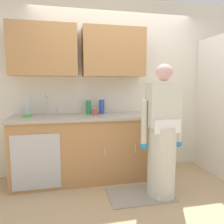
{
  "coord_description": "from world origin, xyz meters",
  "views": [
    {
      "loc": [
        -0.77,
        -2.4,
        1.38
      ],
      "look_at": [
        -0.14,
        0.55,
        1.0
      ],
      "focal_mm": 34.93,
      "sensor_mm": 36.0,
      "label": 1
    }
  ],
  "objects_px": {
    "person_at_sink": "(162,142)",
    "bottle_water_short": "(102,107)",
    "cup_by_sink": "(95,112)",
    "sponge": "(27,116)",
    "sink": "(50,118)",
    "bottle_dish_liquid": "(89,107)",
    "bottle_soap": "(27,107)",
    "knife_on_counter": "(125,113)"
  },
  "relations": [
    {
      "from": "bottle_soap",
      "to": "bottle_dish_liquid",
      "type": "height_order",
      "value": "bottle_soap"
    },
    {
      "from": "sink",
      "to": "bottle_dish_liquid",
      "type": "bearing_deg",
      "value": 17.89
    },
    {
      "from": "bottle_water_short",
      "to": "bottle_soap",
      "type": "bearing_deg",
      "value": 179.97
    },
    {
      "from": "person_at_sink",
      "to": "sponge",
      "type": "distance_m",
      "value": 1.84
    },
    {
      "from": "bottle_soap",
      "to": "bottle_water_short",
      "type": "relative_size",
      "value": 1.18
    },
    {
      "from": "knife_on_counter",
      "to": "bottle_water_short",
      "type": "bearing_deg",
      "value": 140.15
    },
    {
      "from": "bottle_soap",
      "to": "sponge",
      "type": "distance_m",
      "value": 0.18
    },
    {
      "from": "cup_by_sink",
      "to": "sponge",
      "type": "distance_m",
      "value": 0.94
    },
    {
      "from": "bottle_soap",
      "to": "bottle_dish_liquid",
      "type": "bearing_deg",
      "value": 0.44
    },
    {
      "from": "bottle_soap",
      "to": "sponge",
      "type": "relative_size",
      "value": 2.24
    },
    {
      "from": "bottle_water_short",
      "to": "sink",
      "type": "bearing_deg",
      "value": -167.14
    },
    {
      "from": "bottle_water_short",
      "to": "sponge",
      "type": "bearing_deg",
      "value": -172.61
    },
    {
      "from": "bottle_dish_liquid",
      "to": "cup_by_sink",
      "type": "xyz_separation_m",
      "value": [
        0.07,
        -0.18,
        -0.05
      ]
    },
    {
      "from": "sink",
      "to": "bottle_soap",
      "type": "xyz_separation_m",
      "value": [
        -0.32,
        0.17,
        0.14
      ]
    },
    {
      "from": "bottle_soap",
      "to": "knife_on_counter",
      "type": "relative_size",
      "value": 1.03
    },
    {
      "from": "sink",
      "to": "sponge",
      "type": "bearing_deg",
      "value": 173.49
    },
    {
      "from": "person_at_sink",
      "to": "knife_on_counter",
      "type": "height_order",
      "value": "person_at_sink"
    },
    {
      "from": "person_at_sink",
      "to": "bottle_soap",
      "type": "distance_m",
      "value": 1.93
    },
    {
      "from": "person_at_sink",
      "to": "cup_by_sink",
      "type": "distance_m",
      "value": 1.05
    },
    {
      "from": "bottle_water_short",
      "to": "cup_by_sink",
      "type": "bearing_deg",
      "value": -125.69
    },
    {
      "from": "sink",
      "to": "knife_on_counter",
      "type": "distance_m",
      "value": 1.14
    },
    {
      "from": "bottle_dish_liquid",
      "to": "cup_by_sink",
      "type": "height_order",
      "value": "bottle_dish_liquid"
    },
    {
      "from": "person_at_sink",
      "to": "bottle_water_short",
      "type": "xyz_separation_m",
      "value": [
        -0.6,
        0.88,
        0.35
      ]
    },
    {
      "from": "bottle_soap",
      "to": "knife_on_counter",
      "type": "distance_m",
      "value": 1.45
    },
    {
      "from": "bottle_dish_liquid",
      "to": "cup_by_sink",
      "type": "distance_m",
      "value": 0.2
    },
    {
      "from": "cup_by_sink",
      "to": "sponge",
      "type": "bearing_deg",
      "value": 177.75
    },
    {
      "from": "bottle_dish_liquid",
      "to": "sponge",
      "type": "height_order",
      "value": "bottle_dish_liquid"
    },
    {
      "from": "person_at_sink",
      "to": "bottle_water_short",
      "type": "relative_size",
      "value": 7.73
    },
    {
      "from": "bottle_water_short",
      "to": "knife_on_counter",
      "type": "bearing_deg",
      "value": -0.79
    },
    {
      "from": "bottle_water_short",
      "to": "sponge",
      "type": "height_order",
      "value": "bottle_water_short"
    },
    {
      "from": "bottle_water_short",
      "to": "cup_by_sink",
      "type": "distance_m",
      "value": 0.22
    },
    {
      "from": "person_at_sink",
      "to": "bottle_dish_liquid",
      "type": "xyz_separation_m",
      "value": [
        -0.8,
        0.89,
        0.35
      ]
    },
    {
      "from": "sink",
      "to": "bottle_soap",
      "type": "height_order",
      "value": "sink"
    },
    {
      "from": "bottle_dish_liquid",
      "to": "cup_by_sink",
      "type": "bearing_deg",
      "value": -67.91
    },
    {
      "from": "sink",
      "to": "person_at_sink",
      "type": "distance_m",
      "value": 1.55
    },
    {
      "from": "bottle_soap",
      "to": "bottle_dish_liquid",
      "type": "xyz_separation_m",
      "value": [
        0.88,
        0.01,
        -0.02
      ]
    },
    {
      "from": "person_at_sink",
      "to": "bottle_dish_liquid",
      "type": "bearing_deg",
      "value": 131.88
    },
    {
      "from": "person_at_sink",
      "to": "bottle_water_short",
      "type": "bearing_deg",
      "value": 124.11
    },
    {
      "from": "bottle_water_short",
      "to": "knife_on_counter",
      "type": "relative_size",
      "value": 0.87
    },
    {
      "from": "sink",
      "to": "bottle_water_short",
      "type": "distance_m",
      "value": 0.79
    },
    {
      "from": "bottle_soap",
      "to": "bottle_water_short",
      "type": "bearing_deg",
      "value": -0.03
    },
    {
      "from": "sink",
      "to": "sponge",
      "type": "relative_size",
      "value": 4.55
    }
  ]
}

